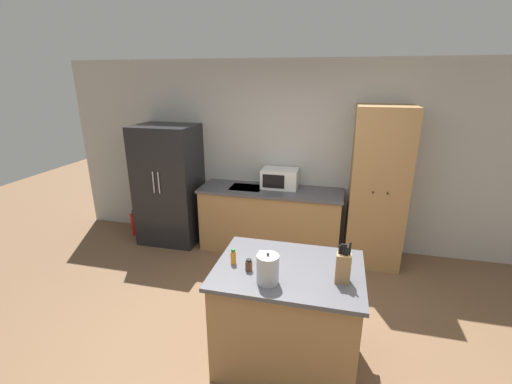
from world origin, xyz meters
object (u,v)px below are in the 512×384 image
knife_block (343,267)px  refrigerator (169,185)px  kettle (268,269)px  spice_bottle_tall_dark (249,265)px  spice_bottle_amber_oil (261,258)px  spice_bottle_short_red (233,257)px  pantry_cabinet (377,188)px  microwave (280,178)px  fire_extinguisher (135,224)px

knife_block → refrigerator: bearing=140.6°
refrigerator → kettle: refrigerator is taller
spice_bottle_tall_dark → spice_bottle_amber_oil: spice_bottle_amber_oil is taller
refrigerator → spice_bottle_amber_oil: bearing=-46.5°
spice_bottle_tall_dark → spice_bottle_short_red: size_ratio=0.75×
spice_bottle_tall_dark → knife_block: bearing=1.0°
refrigerator → pantry_cabinet: bearing=0.7°
microwave → knife_block: size_ratio=1.49×
spice_bottle_tall_dark → kettle: kettle is taller
refrigerator → kettle: bearing=-48.3°
refrigerator → kettle: 2.90m
fire_extinguisher → knife_block: bearing=-32.9°
microwave → spice_bottle_short_red: 2.12m
refrigerator → spice_bottle_tall_dark: refrigerator is taller
refrigerator → spice_bottle_tall_dark: bearing=-49.4°
pantry_cabinet → spice_bottle_tall_dark: pantry_cabinet is taller
microwave → kettle: bearing=-82.3°
knife_block → spice_bottle_short_red: 0.88m
spice_bottle_tall_dark → spice_bottle_short_red: spice_bottle_short_red is taller
microwave → pantry_cabinet: bearing=-5.3°
spice_bottle_tall_dark → kettle: 0.23m
spice_bottle_tall_dark → microwave: bearing=93.5°
kettle → spice_bottle_short_red: bearing=149.0°
pantry_cabinet → spice_bottle_amber_oil: bearing=-118.9°
refrigerator → fire_extinguisher: bearing=-178.9°
refrigerator → knife_block: 3.20m
pantry_cabinet → spice_bottle_tall_dark: bearing=-118.9°
pantry_cabinet → spice_bottle_short_red: bearing=-122.9°
microwave → spice_bottle_amber_oil: microwave is taller
refrigerator → microwave: 1.63m
refrigerator → knife_block: (2.47, -2.03, 0.16)m
spice_bottle_short_red → spice_bottle_amber_oil: spice_bottle_short_red is taller
microwave → fire_extinguisher: 2.42m
refrigerator → spice_bottle_amber_oil: 2.64m
microwave → spice_bottle_tall_dark: microwave is taller
kettle → fire_extinguisher: (-2.58, 2.15, -0.84)m
knife_block → fire_extinguisher: knife_block is taller
refrigerator → spice_bottle_short_red: size_ratio=13.21×
knife_block → spice_bottle_tall_dark: (-0.72, -0.01, -0.08)m
microwave → spice_bottle_amber_oil: (0.20, -2.06, -0.08)m
microwave → spice_bottle_short_red: (-0.02, -2.12, -0.07)m
fire_extinguisher → spice_bottle_tall_dark: bearing=-40.3°
refrigerator → fire_extinguisher: 0.94m
knife_block → spice_bottle_tall_dark: 0.73m
refrigerator → kettle: (1.93, -2.17, 0.15)m
microwave → fire_extinguisher: size_ratio=1.23×
spice_bottle_amber_oil → microwave: bearing=95.6°
spice_bottle_short_red → kettle: size_ratio=0.53×
pantry_cabinet → knife_block: size_ratio=6.18×
spice_bottle_short_red → pantry_cabinet: bearing=57.1°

